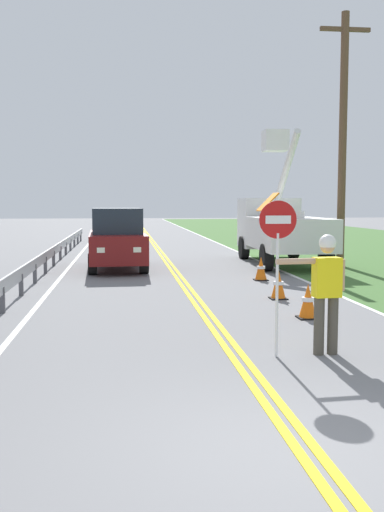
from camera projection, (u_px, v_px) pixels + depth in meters
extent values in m
plane|color=slate|center=(311.00, 456.00, 5.35)|extent=(160.00, 160.00, 0.00)
cube|color=yellow|center=(161.00, 256.00, 25.13)|extent=(0.11, 110.00, 0.01)
cube|color=yellow|center=(165.00, 256.00, 25.15)|extent=(0.11, 110.00, 0.01)
cube|color=silver|center=(246.00, 255.00, 25.55)|extent=(0.12, 110.00, 0.01)
cube|color=silver|center=(78.00, 257.00, 24.72)|extent=(0.12, 110.00, 0.01)
cylinder|color=#474238|center=(333.00, 325.00, 8.93)|extent=(0.16, 0.16, 0.88)
cylinder|color=#474238|center=(319.00, 326.00, 8.90)|extent=(0.16, 0.16, 0.88)
cube|color=yellow|center=(327.00, 277.00, 8.85)|extent=(0.41, 0.26, 0.60)
cylinder|color=tan|center=(295.00, 261.00, 8.74)|extent=(0.60, 0.13, 0.09)
cylinder|color=tan|center=(342.00, 275.00, 8.89)|extent=(0.09, 0.09, 0.48)
sphere|color=tan|center=(328.00, 246.00, 8.80)|extent=(0.22, 0.22, 0.22)
sphere|color=white|center=(328.00, 243.00, 8.80)|extent=(0.25, 0.25, 0.25)
cylinder|color=silver|center=(277.00, 295.00, 8.73)|extent=(0.04, 0.04, 1.85)
cylinder|color=#B71414|center=(278.00, 220.00, 8.63)|extent=(0.56, 0.03, 0.56)
cube|color=white|center=(278.00, 220.00, 8.61)|extent=(0.38, 0.01, 0.12)
cube|color=white|center=(289.00, 233.00, 20.77)|extent=(2.42, 4.66, 1.10)
cube|color=white|center=(268.00, 223.00, 24.17)|extent=(2.26, 2.16, 2.00)
cube|color=#1E2833|center=(263.00, 215.00, 25.16)|extent=(1.98, 0.11, 0.90)
cylinder|color=silver|center=(296.00, 215.00, 19.79)|extent=(0.56, 0.56, 0.24)
cylinder|color=silver|center=(285.00, 173.00, 21.27)|extent=(0.33, 3.41, 2.85)
cube|color=white|center=(275.00, 141.00, 22.76)|extent=(0.92, 0.92, 0.80)
cube|color=orange|center=(268.00, 202.00, 18.78)|extent=(0.62, 0.82, 0.59)
cylinder|color=black|center=(244.00, 248.00, 23.97)|extent=(0.35, 0.93, 0.92)
cylinder|color=black|center=(293.00, 247.00, 24.15)|extent=(0.35, 0.93, 0.92)
cylinder|color=black|center=(266.00, 257.00, 19.72)|extent=(0.35, 0.93, 0.92)
cylinder|color=black|center=(326.00, 257.00, 19.90)|extent=(0.35, 0.93, 0.92)
cube|color=maroon|center=(117.00, 246.00, 20.23)|extent=(2.02, 4.67, 0.92)
cube|color=#1E2833|center=(117.00, 220.00, 20.15)|extent=(1.73, 2.91, 0.84)
cube|color=#EAEACC|center=(137.00, 250.00, 18.07)|extent=(0.24, 0.07, 0.16)
cube|color=#EAEACC|center=(101.00, 250.00, 17.90)|extent=(0.24, 0.07, 0.16)
cylinder|color=black|center=(144.00, 263.00, 19.00)|extent=(0.31, 0.69, 0.68)
cylinder|color=black|center=(92.00, 264.00, 18.75)|extent=(0.31, 0.69, 0.68)
cylinder|color=black|center=(138.00, 255.00, 21.81)|extent=(0.31, 0.69, 0.68)
cylinder|color=black|center=(93.00, 256.00, 21.55)|extent=(0.31, 0.69, 0.68)
cylinder|color=brown|center=(343.00, 141.00, 20.88)|extent=(0.28, 0.28, 8.91)
cube|color=brown|center=(345.00, 29.00, 20.52)|extent=(1.80, 0.14, 0.14)
cone|color=orange|center=(308.00, 301.00, 11.68)|extent=(0.36, 0.36, 0.70)
cylinder|color=white|center=(308.00, 299.00, 11.68)|extent=(0.25, 0.25, 0.08)
cube|color=black|center=(308.00, 318.00, 11.71)|extent=(0.40, 0.40, 0.03)
cone|color=orange|center=(278.00, 284.00, 14.03)|extent=(0.36, 0.36, 0.70)
cylinder|color=white|center=(278.00, 283.00, 14.03)|extent=(0.25, 0.25, 0.08)
cube|color=black|center=(278.00, 298.00, 14.06)|extent=(0.40, 0.40, 0.03)
cone|color=orange|center=(261.00, 269.00, 17.39)|extent=(0.36, 0.36, 0.70)
cylinder|color=white|center=(261.00, 267.00, 17.38)|extent=(0.25, 0.25, 0.08)
cube|color=black|center=(261.00, 280.00, 17.42)|extent=(0.40, 0.40, 0.03)
cube|color=#9EA0A3|center=(49.00, 254.00, 20.13)|extent=(0.06, 32.00, 0.32)
cube|color=#4C4C51|center=(2.00, 300.00, 12.24)|extent=(0.10, 0.10, 0.55)
cube|color=#4C4C51|center=(21.00, 285.00, 14.51)|extent=(0.10, 0.10, 0.55)
cube|color=#4C4C51|center=(35.00, 274.00, 16.77)|extent=(0.10, 0.10, 0.55)
cube|color=#4C4C51|center=(45.00, 265.00, 19.03)|extent=(0.10, 0.10, 0.55)
cube|color=#4C4C51|center=(54.00, 258.00, 21.29)|extent=(0.10, 0.10, 0.55)
cube|color=#4C4C51|center=(60.00, 253.00, 23.55)|extent=(0.10, 0.10, 0.55)
cube|color=#4C4C51|center=(66.00, 249.00, 25.81)|extent=(0.10, 0.10, 0.55)
cube|color=#4C4C51|center=(70.00, 245.00, 28.07)|extent=(0.10, 0.10, 0.55)
cube|color=#4C4C51|center=(74.00, 242.00, 30.33)|extent=(0.10, 0.10, 0.55)
cube|color=#4C4C51|center=(78.00, 239.00, 32.59)|extent=(0.10, 0.10, 0.55)
cube|color=#4C4C51|center=(81.00, 237.00, 34.85)|extent=(0.10, 0.10, 0.55)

